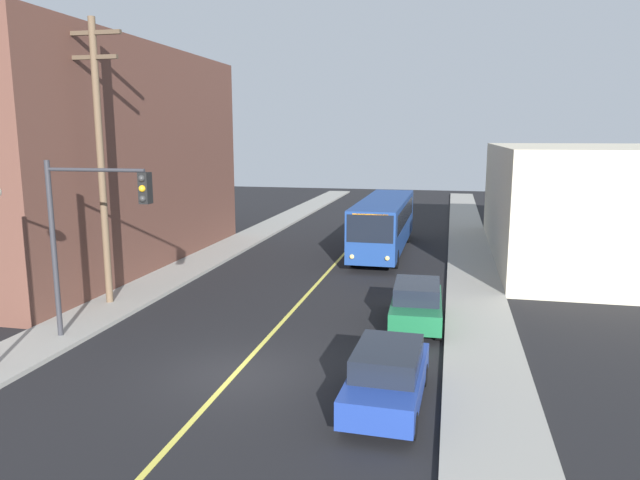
% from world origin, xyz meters
% --- Properties ---
extents(ground_plane, '(120.00, 120.00, 0.00)m').
position_xyz_m(ground_plane, '(0.00, 0.00, 0.00)').
color(ground_plane, black).
extents(sidewalk_left, '(2.50, 90.00, 0.15)m').
position_xyz_m(sidewalk_left, '(-7.25, 10.00, 0.07)').
color(sidewalk_left, gray).
rests_on(sidewalk_left, ground).
extents(sidewalk_right, '(2.50, 90.00, 0.15)m').
position_xyz_m(sidewalk_right, '(7.25, 10.00, 0.07)').
color(sidewalk_right, gray).
rests_on(sidewalk_right, ground).
extents(lane_stripe_center, '(0.16, 60.00, 0.01)m').
position_xyz_m(lane_stripe_center, '(0.00, 15.00, 0.01)').
color(lane_stripe_center, '#D8CC4C').
rests_on(lane_stripe_center, ground).
extents(building_left_brick, '(10.00, 20.41, 11.46)m').
position_xyz_m(building_left_brick, '(-13.49, 12.38, 5.73)').
color(building_left_brick, brown).
rests_on(building_left_brick, ground).
extents(building_right_warehouse, '(12.00, 19.21, 6.36)m').
position_xyz_m(building_right_warehouse, '(14.50, 19.81, 3.18)').
color(building_right_warehouse, beige).
rests_on(building_right_warehouse, ground).
extents(city_bus, '(2.63, 12.17, 3.20)m').
position_xyz_m(city_bus, '(2.20, 19.18, 1.82)').
color(city_bus, navy).
rests_on(city_bus, ground).
extents(parked_car_blue, '(1.95, 4.46, 1.62)m').
position_xyz_m(parked_car_blue, '(4.60, -1.09, 0.84)').
color(parked_car_blue, navy).
rests_on(parked_car_blue, ground).
extents(parked_car_green, '(1.94, 4.45, 1.62)m').
position_xyz_m(parked_car_green, '(4.95, 5.74, 0.84)').
color(parked_car_green, '#196038').
rests_on(parked_car_green, ground).
extents(utility_pole_near, '(2.40, 0.28, 11.25)m').
position_xyz_m(utility_pole_near, '(-7.59, 5.58, 6.30)').
color(utility_pole_near, brown).
rests_on(utility_pole_near, sidewalk_left).
extents(traffic_signal_left_corner, '(3.75, 0.48, 6.00)m').
position_xyz_m(traffic_signal_left_corner, '(-5.41, 1.51, 4.30)').
color(traffic_signal_left_corner, '#2D2D33').
rests_on(traffic_signal_left_corner, sidewalk_left).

